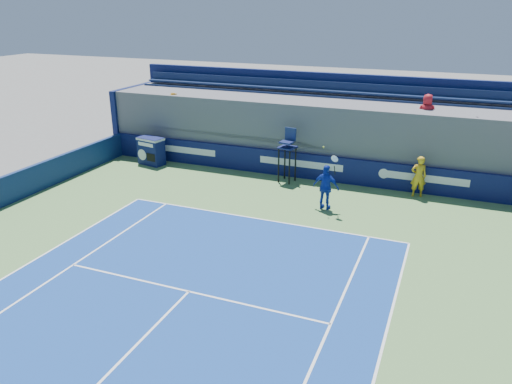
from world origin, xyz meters
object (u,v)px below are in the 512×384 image
at_px(match_clock, 151,150).
at_px(umpire_chair, 288,149).
at_px(tennis_player, 326,187).
at_px(ball_person, 419,177).

relative_size(match_clock, umpire_chair, 0.58).
bearing_deg(tennis_player, match_clock, 165.80).
xyz_separation_m(match_clock, tennis_player, (9.66, -2.45, 0.18)).
bearing_deg(match_clock, ball_person, 1.54).
height_order(ball_person, umpire_chair, umpire_chair).
bearing_deg(umpire_chair, tennis_player, -46.07).
distance_m(match_clock, tennis_player, 9.97).
height_order(match_clock, umpire_chair, umpire_chair).
bearing_deg(umpire_chair, ball_person, 2.45).
relative_size(ball_person, match_clock, 1.23).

